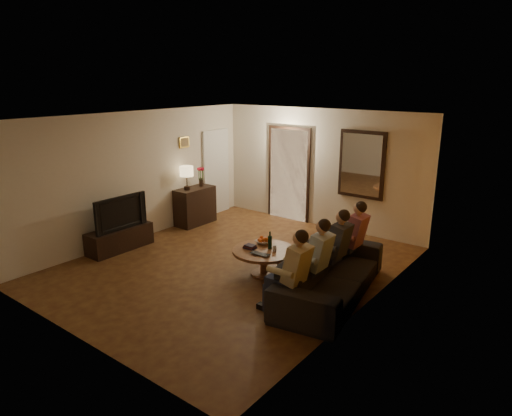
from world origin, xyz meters
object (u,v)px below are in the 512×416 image
Objects in this scene: coffee_table at (264,262)px; laptop at (259,255)px; wine_bottle at (270,240)px; dog at (290,260)px; dresser at (195,206)px; tv at (117,212)px; person_a at (293,277)px; person_d at (352,241)px; table_lamp at (187,178)px; tv_stand at (120,239)px; person_c at (335,251)px; bowl at (263,242)px; person_b at (315,263)px; sofa at (331,273)px.

laptop is at bearing -70.35° from coffee_table.
dog is at bearing 20.04° from wine_bottle.
dresser is at bearing 157.92° from wine_bottle.
person_a reaches higher than tv.
person_d is at bearing -5.61° from dresser.
table_lamp is at bearing 0.00° from tv.
person_a is at bearing -1.94° from tv_stand.
person_d is (4.08, -0.18, -0.51)m from table_lamp.
bowl is at bearing -176.43° from person_c.
person_b is at bearing -90.00° from person_c.
dog is 0.60m from bowl.
wine_bottle is at bearing -73.88° from tv.
person_b is 1.13× the size of coffee_table.
sofa is 8.24× the size of wine_bottle.
sofa is 7.76× the size of laptop.
table_lamp is 3.38m from laptop.
person_c is (0.00, 0.60, 0.00)m from person_b.
tv_stand is (0.00, -1.84, -0.89)m from table_lamp.
person_c is at bearing 90.00° from person_a.
bowl is at bearing 129.29° from coffee_table.
dresser is 4.38m from sofa.
wine_bottle is at bearing 160.39° from person_b.
table_lamp is 2.94m from bowl.
person_c is (0.00, 1.20, 0.00)m from person_a.
wine_bottle reaches higher than tv_stand.
person_a reaches higher than dog.
coffee_table is at bearing -162.18° from dog.
sofa is (4.18, 0.76, -0.38)m from tv.
dog is (3.31, -0.86, -0.83)m from table_lamp.
person_c is 3.65× the size of laptop.
tv is at bearing -165.44° from coffee_table.
bowl is 0.29m from wine_bottle.
coffee_table is (-1.16, -0.90, -0.38)m from person_d.
person_d reaches higher than dog.
tv is at bearing 0.00° from tv_stand.
person_c is (4.08, -1.00, 0.18)m from dresser.
dog is at bearing 16.53° from tv_stand.
laptop is at bearing -131.90° from person_d.
person_b reaches higher than tv_stand.
tv_stand is 4.24m from person_c.
laptop is (-1.06, 0.02, -0.14)m from person_b.
person_d is at bearing 90.00° from person_c.
person_d reaches higher than coffee_table.
coffee_table is (2.92, 0.76, -0.53)m from tv.
tv is 3.48m from dog.
person_c is at bearing 14.65° from coffee_table.
coffee_table is (-1.26, -0.00, -0.15)m from sofa.
dog is (3.31, 0.98, -0.48)m from tv.
person_a is (4.08, -0.14, 0.38)m from tv_stand.
dresser is at bearing 90.00° from table_lamp.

